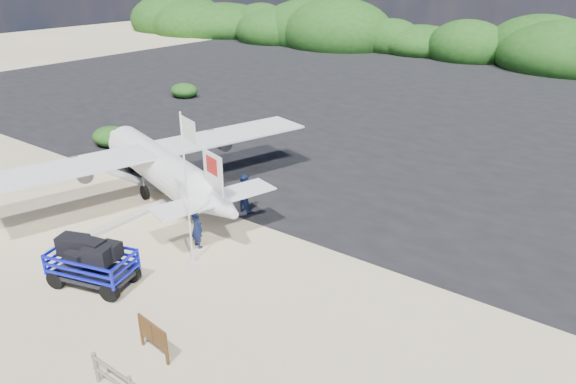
% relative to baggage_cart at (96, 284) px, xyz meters
% --- Properties ---
extents(ground, '(160.00, 160.00, 0.00)m').
position_rel_baggage_cart_xyz_m(ground, '(1.20, 2.17, 0.00)').
color(ground, beige).
extents(asphalt_apron, '(90.00, 50.00, 0.04)m').
position_rel_baggage_cart_xyz_m(asphalt_apron, '(1.20, 32.17, 0.00)').
color(asphalt_apron, '#B2B2B2').
rests_on(asphalt_apron, ground).
extents(lagoon, '(9.00, 7.00, 0.40)m').
position_rel_baggage_cart_xyz_m(lagoon, '(-7.80, 3.67, 0.00)').
color(lagoon, '#B2B2B2').
rests_on(lagoon, ground).
extents(vegetation_band, '(124.00, 8.00, 4.40)m').
position_rel_baggage_cart_xyz_m(vegetation_band, '(1.20, 57.17, 0.00)').
color(vegetation_band, '#B2B2B2').
rests_on(vegetation_band, ground).
extents(baggage_cart, '(3.60, 2.67, 1.61)m').
position_rel_baggage_cart_xyz_m(baggage_cart, '(0.00, 0.00, 0.00)').
color(baggage_cart, '#0E16D4').
rests_on(baggage_cart, ground).
extents(flagpole, '(1.30, 0.88, 6.02)m').
position_rel_baggage_cart_xyz_m(flagpole, '(1.71, 3.20, 0.00)').
color(flagpole, white).
rests_on(flagpole, ground).
extents(signboard, '(1.45, 0.28, 1.19)m').
position_rel_baggage_cart_xyz_m(signboard, '(4.63, -1.18, 0.00)').
color(signboard, brown).
rests_on(signboard, ground).
extents(crew_a, '(0.72, 0.55, 1.79)m').
position_rel_baggage_cart_xyz_m(crew_a, '(1.04, 4.17, 0.89)').
color(crew_a, navy).
rests_on(crew_a, ground).
extents(crew_b, '(0.93, 0.74, 1.87)m').
position_rel_baggage_cart_xyz_m(crew_b, '(0.44, 7.83, 0.94)').
color(crew_b, navy).
rests_on(crew_b, ground).
extents(aircraft_small, '(9.51, 9.51, 2.45)m').
position_rel_baggage_cart_xyz_m(aircraft_small, '(-13.36, 38.52, 0.00)').
color(aircraft_small, '#B2B2B2').
rests_on(aircraft_small, ground).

